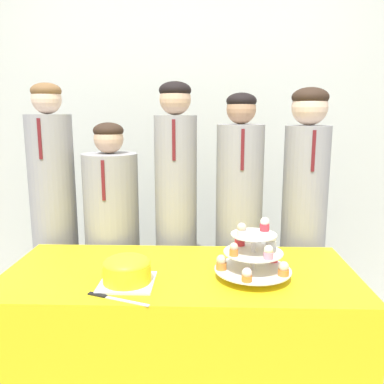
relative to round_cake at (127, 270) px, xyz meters
The scene contains 10 objects.
wall_back 1.50m from the round_cake, 81.16° to the left, with size 9.00×0.06×2.70m.
table 0.50m from the round_cake, 35.02° to the left, with size 1.60×0.71×0.72m.
round_cake is the anchor object (origin of this frame).
cake_knife 0.16m from the round_cake, 109.94° to the right, with size 0.26×0.11×0.01m.
cupcake_stand 0.55m from the round_cake, ahead, with size 0.33×0.33×0.26m.
student_0 0.90m from the round_cake, 129.02° to the left, with size 0.26×0.27×1.60m.
student_1 0.74m from the round_cake, 107.66° to the left, with size 0.32×0.32×1.38m.
student_2 0.71m from the round_cake, 77.17° to the left, with size 0.24×0.25×1.61m.
student_3 0.87m from the round_cake, 52.95° to the left, with size 0.27×0.27×1.54m.
student_4 1.14m from the round_cake, 37.68° to the left, with size 0.26×0.26×1.57m.
Camera 1 is at (0.11, -1.40, 1.43)m, focal length 38.00 mm.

